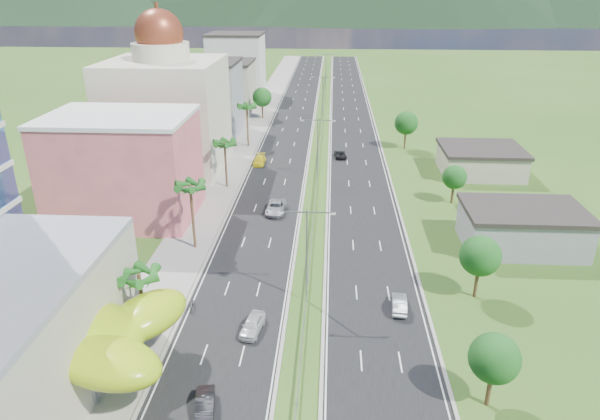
# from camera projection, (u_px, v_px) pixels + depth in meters

# --- Properties ---
(ground) EXTENTS (500.00, 500.00, 0.00)m
(ground) POSITION_uv_depth(u_px,v_px,m) (301.00, 358.00, 50.65)
(ground) COLOR #2D5119
(ground) RESTS_ON ground
(road_left) EXTENTS (11.00, 260.00, 0.04)m
(road_left) POSITION_uv_depth(u_px,v_px,m) (292.00, 124.00, 133.58)
(road_left) COLOR black
(road_left) RESTS_ON ground
(road_right) EXTENTS (11.00, 260.00, 0.04)m
(road_right) POSITION_uv_depth(u_px,v_px,m) (352.00, 125.00, 132.76)
(road_right) COLOR black
(road_right) RESTS_ON ground
(sidewalk_left) EXTENTS (7.00, 260.00, 0.12)m
(sidewalk_left) POSITION_uv_depth(u_px,v_px,m) (254.00, 123.00, 134.08)
(sidewalk_left) COLOR gray
(sidewalk_left) RESTS_ON ground
(median_guardrail) EXTENTS (0.10, 216.06, 0.76)m
(median_guardrail) POSITION_uv_depth(u_px,v_px,m) (320.00, 142.00, 116.42)
(median_guardrail) COLOR gray
(median_guardrail) RESTS_ON ground
(streetlight_median_b) EXTENTS (6.04, 0.25, 11.00)m
(streetlight_median_b) POSITION_uv_depth(u_px,v_px,m) (307.00, 247.00, 57.15)
(streetlight_median_b) COLOR gray
(streetlight_median_b) RESTS_ON ground
(streetlight_median_c) EXTENTS (6.04, 0.25, 11.00)m
(streetlight_median_c) POSITION_uv_depth(u_px,v_px,m) (318.00, 143.00, 93.83)
(streetlight_median_c) COLOR gray
(streetlight_median_c) RESTS_ON ground
(streetlight_median_d) EXTENTS (6.04, 0.25, 11.00)m
(streetlight_median_d) POSITION_uv_depth(u_px,v_px,m) (323.00, 93.00, 135.10)
(streetlight_median_d) COLOR gray
(streetlight_median_d) RESTS_ON ground
(streetlight_median_e) EXTENTS (6.04, 0.25, 11.00)m
(streetlight_median_e) POSITION_uv_depth(u_px,v_px,m) (326.00, 67.00, 176.36)
(streetlight_median_e) COLOR gray
(streetlight_median_e) RESTS_ON ground
(lime_canopy) EXTENTS (18.00, 15.00, 7.40)m
(lime_canopy) POSITION_uv_depth(u_px,v_px,m) (68.00, 333.00, 46.10)
(lime_canopy) COLOR #9DC112
(lime_canopy) RESTS_ON ground
(pink_shophouse) EXTENTS (20.00, 15.00, 15.00)m
(pink_shophouse) POSITION_uv_depth(u_px,v_px,m) (124.00, 169.00, 78.56)
(pink_shophouse) COLOR #C35066
(pink_shophouse) RESTS_ON ground
(domed_building) EXTENTS (20.00, 20.00, 28.70)m
(domed_building) POSITION_uv_depth(u_px,v_px,m) (166.00, 108.00, 98.13)
(domed_building) COLOR beige
(domed_building) RESTS_ON ground
(midrise_grey) EXTENTS (16.00, 15.00, 16.00)m
(midrise_grey) POSITION_uv_depth(u_px,v_px,m) (204.00, 99.00, 122.32)
(midrise_grey) COLOR gray
(midrise_grey) RESTS_ON ground
(midrise_beige) EXTENTS (16.00, 15.00, 13.00)m
(midrise_beige) POSITION_uv_depth(u_px,v_px,m) (223.00, 88.00, 143.09)
(midrise_beige) COLOR #A8A38A
(midrise_beige) RESTS_ON ground
(midrise_white) EXTENTS (16.00, 15.00, 18.00)m
(midrise_white) POSITION_uv_depth(u_px,v_px,m) (237.00, 66.00, 163.20)
(midrise_white) COLOR silver
(midrise_white) RESTS_ON ground
(shed_near) EXTENTS (15.00, 10.00, 5.00)m
(shed_near) POSITION_uv_depth(u_px,v_px,m) (522.00, 230.00, 71.05)
(shed_near) COLOR gray
(shed_near) RESTS_ON ground
(shed_far) EXTENTS (14.00, 12.00, 4.40)m
(shed_far) POSITION_uv_depth(u_px,v_px,m) (480.00, 162.00, 98.57)
(shed_far) COLOR #A8A38A
(shed_far) RESTS_ON ground
(palm_tree_b) EXTENTS (3.60, 3.60, 8.10)m
(palm_tree_b) POSITION_uv_depth(u_px,v_px,m) (139.00, 278.00, 50.54)
(palm_tree_b) COLOR #47301C
(palm_tree_b) RESTS_ON ground
(palm_tree_c) EXTENTS (3.60, 3.60, 9.60)m
(palm_tree_c) POSITION_uv_depth(u_px,v_px,m) (190.00, 189.00, 68.31)
(palm_tree_c) COLOR #47301C
(palm_tree_c) RESTS_ON ground
(palm_tree_d) EXTENTS (3.60, 3.60, 8.60)m
(palm_tree_d) POSITION_uv_depth(u_px,v_px,m) (225.00, 145.00, 89.78)
(palm_tree_d) COLOR #47301C
(palm_tree_d) RESTS_ON ground
(palm_tree_e) EXTENTS (3.60, 3.60, 9.40)m
(palm_tree_e) POSITION_uv_depth(u_px,v_px,m) (247.00, 108.00, 112.40)
(palm_tree_e) COLOR #47301C
(palm_tree_e) RESTS_ON ground
(leafy_tree_lfar) EXTENTS (4.90, 4.90, 8.05)m
(leafy_tree_lfar) POSITION_uv_depth(u_px,v_px,m) (262.00, 97.00, 136.41)
(leafy_tree_lfar) COLOR #47301C
(leafy_tree_lfar) RESTS_ON ground
(leafy_tree_ra) EXTENTS (4.20, 4.20, 6.90)m
(leafy_tree_ra) POSITION_uv_depth(u_px,v_px,m) (494.00, 359.00, 43.30)
(leafy_tree_ra) COLOR #47301C
(leafy_tree_ra) RESTS_ON ground
(leafy_tree_rb) EXTENTS (4.55, 4.55, 7.47)m
(leafy_tree_rb) POSITION_uv_depth(u_px,v_px,m) (480.00, 256.00, 58.57)
(leafy_tree_rb) COLOR #47301C
(leafy_tree_rb) RESTS_ON ground
(leafy_tree_rc) EXTENTS (3.85, 3.85, 6.33)m
(leafy_tree_rc) POSITION_uv_depth(u_px,v_px,m) (455.00, 177.00, 84.40)
(leafy_tree_rc) COLOR #47301C
(leafy_tree_rc) RESTS_ON ground
(leafy_tree_rd) EXTENTS (4.90, 4.90, 8.05)m
(leafy_tree_rd) POSITION_uv_depth(u_px,v_px,m) (406.00, 123.00, 111.65)
(leafy_tree_rd) COLOR #47301C
(leafy_tree_rd) RESTS_ON ground
(mountain_ridge) EXTENTS (860.00, 140.00, 90.00)m
(mountain_ridge) POSITION_uv_depth(u_px,v_px,m) (401.00, 22.00, 460.03)
(mountain_ridge) COLOR black
(mountain_ridge) RESTS_ON ground
(car_white_near_left) EXTENTS (2.52, 4.74, 1.54)m
(car_white_near_left) POSITION_uv_depth(u_px,v_px,m) (252.00, 325.00, 54.25)
(car_white_near_left) COLOR silver
(car_white_near_left) RESTS_ON road_left
(car_dark_left) EXTENTS (2.22, 4.49, 1.42)m
(car_dark_left) POSITION_uv_depth(u_px,v_px,m) (205.00, 405.00, 44.05)
(car_dark_left) COLOR black
(car_dark_left) RESTS_ON road_left
(car_silver_mid_left) EXTENTS (3.01, 6.00, 1.63)m
(car_silver_mid_left) POSITION_uv_depth(u_px,v_px,m) (276.00, 207.00, 82.19)
(car_silver_mid_left) COLOR #A1A5A9
(car_silver_mid_left) RESTS_ON road_left
(car_yellow_far_left) EXTENTS (2.17, 5.27, 1.52)m
(car_yellow_far_left) POSITION_uv_depth(u_px,v_px,m) (260.00, 160.00, 104.00)
(car_yellow_far_left) COLOR yellow
(car_yellow_far_left) RESTS_ON road_left
(car_silver_right) EXTENTS (1.90, 4.50, 1.45)m
(car_silver_right) POSITION_uv_depth(u_px,v_px,m) (399.00, 304.00, 57.89)
(car_silver_right) COLOR #9FA1A6
(car_silver_right) RESTS_ON road_right
(car_dark_far_right) EXTENTS (2.63, 4.85, 1.29)m
(car_dark_far_right) POSITION_uv_depth(u_px,v_px,m) (340.00, 154.00, 107.90)
(car_dark_far_right) COLOR black
(car_dark_far_right) RESTS_ON road_right
(motorcycle) EXTENTS (0.73, 2.11, 1.33)m
(motorcycle) POSITION_uv_depth(u_px,v_px,m) (192.00, 304.00, 57.87)
(motorcycle) COLOR black
(motorcycle) RESTS_ON road_left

